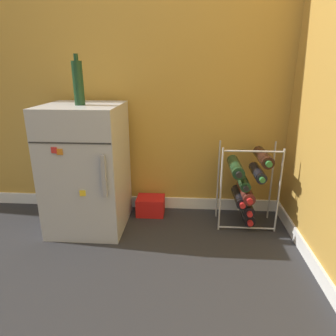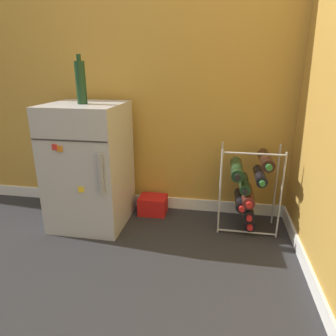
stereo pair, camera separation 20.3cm
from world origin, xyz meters
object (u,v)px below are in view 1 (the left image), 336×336
Objects in this scene: mini_fridge at (87,168)px; fridge_top_bottle at (78,83)px; soda_box at (151,206)px; wine_rack at (247,185)px.

mini_fridge is 2.83× the size of fridge_top_bottle.
mini_fridge is 0.57m from soda_box.
wine_rack reaches higher than soda_box.
fridge_top_bottle is at bearing -151.80° from soda_box.
mini_fridge is at bearing -175.78° from wine_rack.
fridge_top_bottle is at bearing -84.33° from mini_fridge.
fridge_top_bottle is at bearing -174.40° from wine_rack.
fridge_top_bottle is (0.00, -0.03, 0.56)m from mini_fridge.
wine_rack is 0.74m from soda_box.
wine_rack is 1.29m from fridge_top_bottle.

